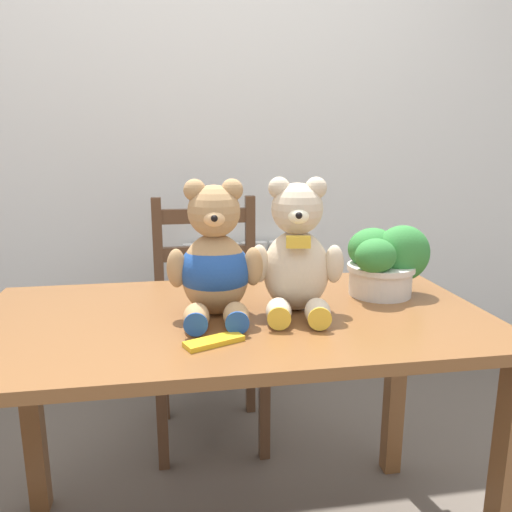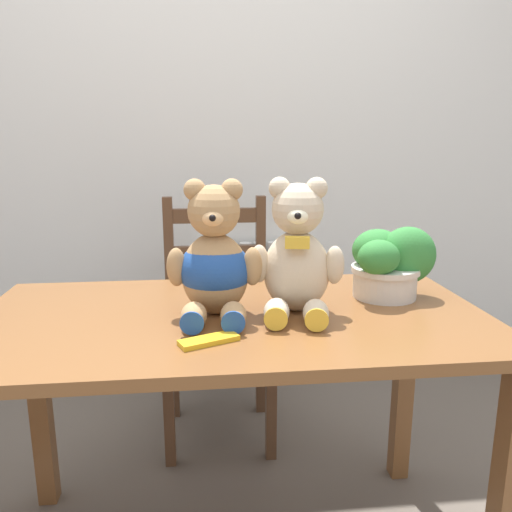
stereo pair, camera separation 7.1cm
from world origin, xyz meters
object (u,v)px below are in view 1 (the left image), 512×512
chocolate_bar (214,341)px  potted_plant (385,261)px  wooden_chair_behind (208,325)px  teddy_bear_left (215,262)px  teddy_bear_right (297,255)px

chocolate_bar → potted_plant: bearing=28.9°
wooden_chair_behind → potted_plant: wooden_chair_behind is taller
wooden_chair_behind → teddy_bear_left: size_ratio=2.78×
teddy_bear_right → wooden_chair_behind: bearing=-63.9°
teddy_bear_right → chocolate_bar: 0.34m
teddy_bear_right → potted_plant: 0.32m
wooden_chair_behind → teddy_bear_right: (0.19, -0.69, 0.44)m
teddy_bear_right → chocolate_bar: size_ratio=2.61×
teddy_bear_left → chocolate_bar: (-0.02, -0.20, -0.14)m
potted_plant → chocolate_bar: 0.62m
wooden_chair_behind → teddy_bear_right: 0.85m
teddy_bear_right → potted_plant: teddy_bear_right is taller
wooden_chair_behind → teddy_bear_left: (-0.02, -0.69, 0.43)m
wooden_chair_behind → teddy_bear_right: bearing=105.6°
wooden_chair_behind → potted_plant: size_ratio=3.99×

